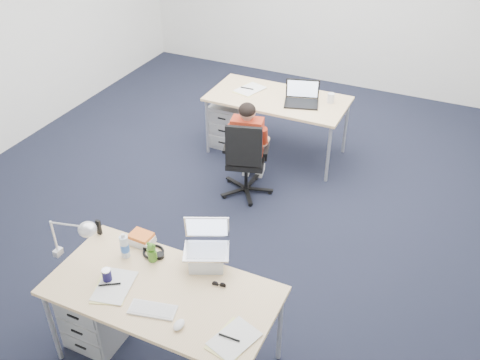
% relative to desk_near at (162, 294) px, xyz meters
% --- Properties ---
extents(floor, '(7.00, 7.00, 0.00)m').
position_rel_desk_near_xyz_m(floor, '(-0.42, 1.97, -0.68)').
color(floor, black).
rests_on(floor, ground).
extents(room, '(6.02, 7.02, 2.80)m').
position_rel_desk_near_xyz_m(room, '(-0.42, 1.97, 1.03)').
color(room, silver).
rests_on(room, ground).
extents(desk_near, '(1.60, 0.80, 0.73)m').
position_rel_desk_near_xyz_m(desk_near, '(0.00, 0.00, 0.00)').
color(desk_near, '#D6B07B').
rests_on(desk_near, ground).
extents(desk_far, '(1.60, 0.80, 0.73)m').
position_rel_desk_near_xyz_m(desk_far, '(-0.39, 3.15, 0.00)').
color(desk_far, '#D6B07B').
rests_on(desk_far, ground).
extents(office_chair, '(0.71, 0.71, 0.91)m').
position_rel_desk_near_xyz_m(office_chair, '(-0.37, 2.21, -0.43)').
color(office_chair, black).
rests_on(office_chair, ground).
extents(seated_person, '(0.39, 0.61, 1.06)m').
position_rel_desk_near_xyz_m(seated_person, '(-0.39, 2.36, -0.15)').
color(seated_person, '#AA2F18').
rests_on(seated_person, ground).
extents(drawer_pedestal_near, '(0.40, 0.50, 0.55)m').
position_rel_desk_near_xyz_m(drawer_pedestal_near, '(-0.60, -0.01, -0.41)').
color(drawer_pedestal_near, '#9D9FA2').
rests_on(drawer_pedestal_near, ground).
extents(drawer_pedestal_far, '(0.40, 0.50, 0.55)m').
position_rel_desk_near_xyz_m(drawer_pedestal_far, '(-0.99, 3.15, -0.41)').
color(drawer_pedestal_far, '#9D9FA2').
rests_on(drawer_pedestal_far, ground).
extents(silver_laptop, '(0.40, 0.36, 0.34)m').
position_rel_desk_near_xyz_m(silver_laptop, '(0.17, 0.35, 0.22)').
color(silver_laptop, silver).
rests_on(silver_laptop, desk_near).
extents(wireless_keyboard, '(0.33, 0.20, 0.02)m').
position_rel_desk_near_xyz_m(wireless_keyboard, '(0.05, -0.19, 0.05)').
color(wireless_keyboard, white).
rests_on(wireless_keyboard, desk_near).
extents(computer_mouse, '(0.07, 0.10, 0.04)m').
position_rel_desk_near_xyz_m(computer_mouse, '(0.27, -0.23, 0.06)').
color(computer_mouse, white).
rests_on(computer_mouse, desk_near).
extents(headphones, '(0.24, 0.21, 0.03)m').
position_rel_desk_near_xyz_m(headphones, '(-0.25, 0.29, 0.06)').
color(headphones, black).
rests_on(headphones, desk_near).
extents(can_koozie, '(0.07, 0.07, 0.10)m').
position_rel_desk_near_xyz_m(can_koozie, '(-0.39, -0.09, 0.10)').
color(can_koozie, '#191441').
rests_on(can_koozie, desk_near).
extents(water_bottle, '(0.08, 0.08, 0.21)m').
position_rel_desk_near_xyz_m(water_bottle, '(-0.42, 0.18, 0.15)').
color(water_bottle, silver).
rests_on(water_bottle, desk_near).
extents(bear_figurine, '(0.10, 0.08, 0.16)m').
position_rel_desk_near_xyz_m(bear_figurine, '(-0.21, 0.22, 0.13)').
color(bear_figurine, '#2D6C1C').
rests_on(bear_figurine, desk_near).
extents(book_stack, '(0.21, 0.18, 0.08)m').
position_rel_desk_near_xyz_m(book_stack, '(-0.39, 0.35, 0.09)').
color(book_stack, silver).
rests_on(book_stack, desk_near).
extents(cordless_phone, '(0.04, 0.02, 0.13)m').
position_rel_desk_near_xyz_m(cordless_phone, '(-0.75, 0.30, 0.11)').
color(cordless_phone, black).
rests_on(cordless_phone, desk_near).
extents(papers_left, '(0.31, 0.37, 0.01)m').
position_rel_desk_near_xyz_m(papers_left, '(-0.32, -0.13, 0.05)').
color(papers_left, '#F5EF8D').
rests_on(papers_left, desk_near).
extents(papers_right, '(0.29, 0.35, 0.01)m').
position_rel_desk_near_xyz_m(papers_right, '(0.63, -0.19, 0.05)').
color(papers_right, '#F5EF8D').
rests_on(papers_right, desk_near).
extents(sunglasses, '(0.11, 0.06, 0.02)m').
position_rel_desk_near_xyz_m(sunglasses, '(0.34, 0.20, 0.06)').
color(sunglasses, black).
rests_on(sunglasses, desk_near).
extents(desk_lamp, '(0.40, 0.27, 0.43)m').
position_rel_desk_near_xyz_m(desk_lamp, '(-0.75, -0.02, 0.26)').
color(desk_lamp, silver).
rests_on(desk_lamp, desk_near).
extents(dark_laptop, '(0.46, 0.46, 0.27)m').
position_rel_desk_near_xyz_m(dark_laptop, '(-0.09, 3.10, 0.18)').
color(dark_laptop, black).
rests_on(dark_laptop, desk_far).
extents(far_cup, '(0.09, 0.09, 0.11)m').
position_rel_desk_near_xyz_m(far_cup, '(0.20, 3.28, 0.10)').
color(far_cup, white).
rests_on(far_cup, desk_far).
extents(far_papers, '(0.33, 0.40, 0.01)m').
position_rel_desk_near_xyz_m(far_papers, '(-0.78, 3.20, 0.05)').
color(far_papers, white).
rests_on(far_papers, desk_far).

